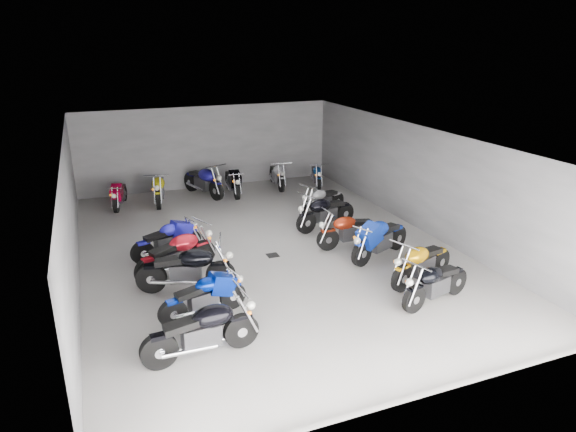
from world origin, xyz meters
name	(u,v)px	position (x,y,z in m)	size (l,w,h in m)	color
ground	(267,249)	(0.00, 0.00, 0.00)	(14.00, 14.00, 0.00)	#A09D98
wall_back	(208,147)	(0.00, 7.00, 1.60)	(10.00, 0.10, 3.20)	gray
wall_left	(71,218)	(-5.00, 0.00, 1.60)	(0.10, 14.00, 3.20)	gray
wall_right	(419,178)	(5.00, 0.00, 1.60)	(0.10, 14.00, 3.20)	gray
ceiling	(265,137)	(0.00, 0.00, 3.22)	(10.00, 14.00, 0.04)	black
drain_grate	(273,255)	(0.00, -0.50, 0.01)	(0.32, 0.32, 0.01)	black
motorcycle_left_a	(203,331)	(-2.83, -4.47, 0.55)	(2.29, 0.49, 1.00)	black
motorcycle_left_b	(204,297)	(-2.48, -3.05, 0.48)	(1.99, 0.58, 0.88)	black
motorcycle_left_c	(187,269)	(-2.58, -1.70, 0.56)	(2.29, 0.78, 1.03)	black
motorcycle_left_d	(177,254)	(-2.63, -0.73, 0.55)	(2.18, 0.99, 1.01)	black
motorcycle_left_e	(167,240)	(-2.69, 0.49, 0.49)	(2.00, 0.76, 0.90)	black
motorcycle_right_a	(435,283)	(2.49, -4.36, 0.50)	(2.07, 0.68, 0.92)	black
motorcycle_right_b	(421,263)	(2.82, -3.37, 0.53)	(2.12, 0.84, 0.96)	black
motorcycle_right_c	(380,239)	(2.66, -1.69, 0.55)	(2.19, 1.04, 1.02)	black
motorcycle_right_d	(350,230)	(2.28, -0.73, 0.51)	(2.12, 0.42, 0.93)	black
motorcycle_right_e	(325,212)	(2.26, 0.90, 0.54)	(2.20, 0.70, 0.98)	black
motorcycle_right_f	(322,200)	(2.78, 2.20, 0.49)	(1.92, 0.89, 0.89)	black
motorcycle_back_a	(119,194)	(-3.57, 5.54, 0.47)	(0.63, 1.91, 0.86)	black
motorcycle_back_b	(159,189)	(-2.19, 5.48, 0.54)	(0.62, 2.24, 0.99)	black
motorcycle_back_c	(204,181)	(-0.49, 5.77, 0.58)	(1.05, 2.28, 1.05)	black
motorcycle_back_d	(233,181)	(0.58, 5.56, 0.52)	(0.45, 2.15, 0.95)	black
motorcycle_back_e	(277,175)	(2.50, 5.85, 0.50)	(0.49, 2.10, 0.92)	black
motorcycle_back_f	(317,175)	(3.99, 5.33, 0.48)	(0.71, 1.93, 0.87)	black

